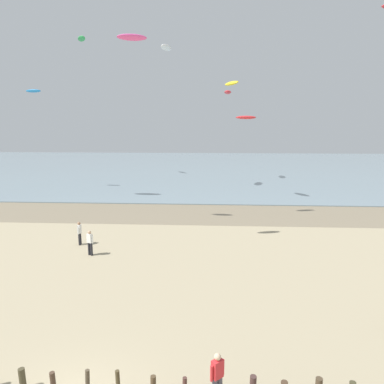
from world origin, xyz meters
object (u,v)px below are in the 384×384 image
Objects in this scene: kite_aloft_3 at (232,83)px; kite_aloft_6 at (228,92)px; kite_aloft_2 at (132,37)px; kite_aloft_4 at (166,48)px; kite_aloft_5 at (33,91)px; kite_aloft_0 at (81,39)px; person_mid_beach at (90,242)px; person_nearest_camera at (80,233)px; kite_aloft_8 at (246,117)px; person_right_flank at (217,376)px.

kite_aloft_3 is 0.81× the size of kite_aloft_6.
kite_aloft_2 reaches higher than kite_aloft_3.
kite_aloft_4 is at bearing -158.57° from kite_aloft_3.
kite_aloft_0 is at bearing 89.13° from kite_aloft_5.
person_mid_beach is 30.54m from kite_aloft_5.
person_nearest_camera is at bearing -64.13° from kite_aloft_3.
kite_aloft_4 is 18.54m from kite_aloft_8.
kite_aloft_4 is (3.67, 22.89, 17.18)m from person_nearest_camera.
person_nearest_camera is 23.37m from kite_aloft_3.
kite_aloft_0 is at bearing 109.12° from person_mid_beach.
person_right_flank is at bearing 170.40° from kite_aloft_0.
person_right_flank is 0.56× the size of kite_aloft_4.
person_nearest_camera and person_right_flank have the same top height.
kite_aloft_8 is (1.04, -7.02, -3.76)m from kite_aloft_3.
kite_aloft_8 is at bearing 45.50° from person_mid_beach.
person_right_flank is 0.88× the size of kite_aloft_8.
kite_aloft_2 is 0.64× the size of kite_aloft_4.
person_mid_beach is 0.56× the size of kite_aloft_4.
kite_aloft_3 is at bearing 5.44° from kite_aloft_6.
kite_aloft_2 reaches higher than kite_aloft_5.
kite_aloft_6 reaches higher than person_right_flank.
kite_aloft_2 is at bearing 1.29° from person_nearest_camera.
kite_aloft_5 is 1.11× the size of kite_aloft_8.
kite_aloft_2 reaches higher than kite_aloft_8.
kite_aloft_0 reaches higher than kite_aloft_8.
kite_aloft_8 is at bearing 83.33° from person_right_flank.
kite_aloft_0 is 24.36m from kite_aloft_6.
kite_aloft_3 reaches higher than person_mid_beach.
person_mid_beach is 13.80m from kite_aloft_2.
kite_aloft_2 is at bearing -53.09° from kite_aloft_3.
kite_aloft_4 reaches higher than kite_aloft_2.
kite_aloft_6 reaches higher than person_mid_beach.
kite_aloft_4 is at bearing -159.50° from kite_aloft_0.
kite_aloft_0 reaches higher than kite_aloft_5.
kite_aloft_8 is at bearing -20.28° from kite_aloft_3.
person_mid_beach is 43.29m from kite_aloft_0.
kite_aloft_6 is at bearing -128.98° from kite_aloft_0.
kite_aloft_3 is (7.34, 16.18, -1.23)m from kite_aloft_2.
kite_aloft_3 is at bearing 61.16° from person_mid_beach.
person_nearest_camera is 28.86m from kite_aloft_4.
person_right_flank is 41.77m from kite_aloft_4.
kite_aloft_3 is at bearing -1.88° from kite_aloft_5.
person_nearest_camera is at bearing -14.43° from kite_aloft_6.
kite_aloft_2 is 28.00m from kite_aloft_5.
kite_aloft_3 is (10.11, 18.36, 12.11)m from person_mid_beach.
person_right_flank is at bearing -158.74° from kite_aloft_4.
kite_aloft_2 is 1.00× the size of kite_aloft_8.
person_mid_beach is 30.39m from kite_aloft_4.
kite_aloft_2 reaches higher than person_mid_beach.
kite_aloft_0 is 1.54× the size of kite_aloft_8.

